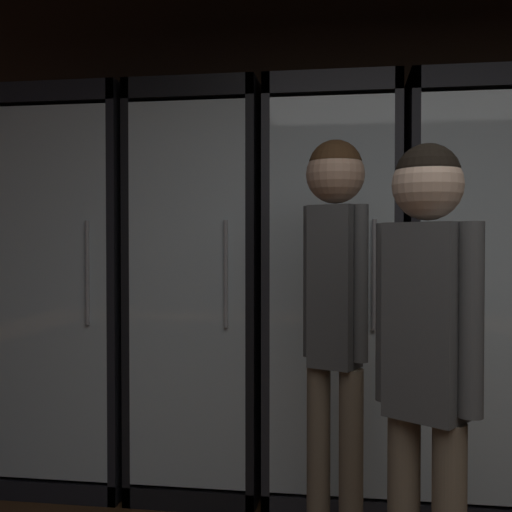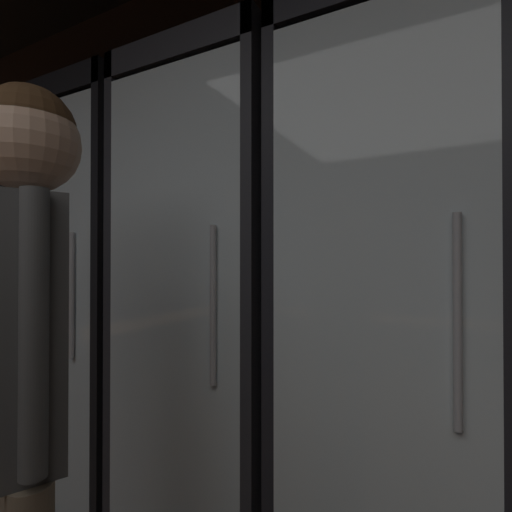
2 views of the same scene
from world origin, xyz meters
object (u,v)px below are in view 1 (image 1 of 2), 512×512
(cooler_center, at_px, (333,295))
(shopper_far, at_px, (427,342))
(shopper_near, at_px, (335,293))
(cooler_left, at_px, (203,294))
(cooler_far_left, at_px, (81,293))
(cooler_right, at_px, (471,295))

(cooler_center, bearing_deg, shopper_far, -76.91)
(shopper_near, height_order, shopper_far, shopper_near)
(cooler_left, bearing_deg, cooler_far_left, 179.84)
(cooler_right, bearing_deg, cooler_left, -179.92)
(cooler_center, height_order, shopper_far, cooler_center)
(cooler_center, bearing_deg, shopper_near, -88.03)
(cooler_right, height_order, shopper_far, cooler_right)
(cooler_far_left, relative_size, cooler_right, 1.00)
(cooler_left, distance_m, shopper_far, 1.65)
(cooler_center, xyz_separation_m, cooler_right, (0.68, -0.00, 0.01))
(cooler_right, distance_m, shopper_far, 1.37)
(cooler_far_left, distance_m, shopper_far, 2.13)
(cooler_left, distance_m, shopper_near, 1.10)
(shopper_far, bearing_deg, cooler_right, 74.39)
(cooler_far_left, bearing_deg, cooler_center, 0.03)
(cooler_left, height_order, shopper_near, cooler_left)
(cooler_far_left, height_order, shopper_near, cooler_far_left)
(cooler_center, distance_m, shopper_near, 0.84)
(cooler_left, bearing_deg, shopper_far, -53.29)
(cooler_left, height_order, cooler_center, same)
(cooler_center, bearing_deg, cooler_far_left, -179.97)
(cooler_right, xyz_separation_m, shopper_far, (-0.37, -1.32, -0.03))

